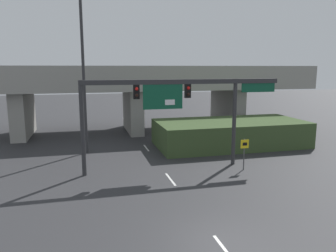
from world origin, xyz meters
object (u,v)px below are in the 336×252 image
Objects in this scene: signal_gantry at (177,98)px; parked_sedan_near_right at (253,138)px; speed_limit_sign at (244,150)px; highway_light_pole_near at (82,42)px.

signal_gantry is 10.88m from parked_sedan_near_right.
speed_limit_sign reaches higher than parked_sedan_near_right.
highway_light_pole_near is (-10.57, 7.51, 7.56)m from speed_limit_sign.
parked_sedan_near_right is (4.22, 6.43, -0.78)m from speed_limit_sign.
highway_light_pole_near reaches higher than speed_limit_sign.
speed_limit_sign is 0.45× the size of parked_sedan_near_right.
speed_limit_sign is 0.13× the size of highway_light_pole_near.
signal_gantry is 5.88m from speed_limit_sign.
speed_limit_sign is (4.45, -1.48, -3.54)m from signal_gantry.
signal_gantry is 6.35× the size of speed_limit_sign.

